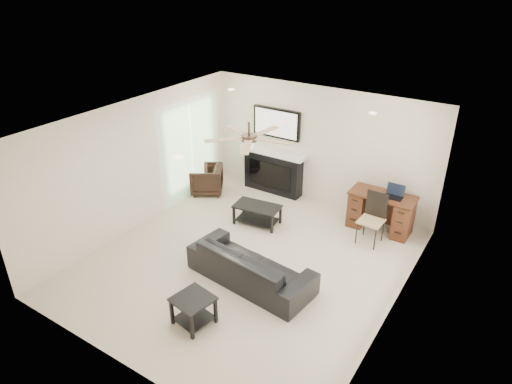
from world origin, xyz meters
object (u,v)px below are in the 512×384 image
sofa (251,265)px  fireplace_unit (273,152)px  armchair (207,179)px  coffee_table (257,215)px  desk (381,212)px

sofa → fireplace_unit: size_ratio=1.11×
sofa → armchair: 3.37m
coffee_table → fireplace_unit: (-0.48, 1.39, 0.75)m
fireplace_unit → sofa: bearing=-65.2°
sofa → coffee_table: (-0.90, 1.60, -0.11)m
armchair → desk: desk is taller
sofa → coffee_table: sofa is taller
fireplace_unit → desk: 2.67m
coffee_table → armchair: bearing=154.9°
sofa → armchair: size_ratio=3.07×
sofa → fireplace_unit: 3.36m
sofa → armchair: armchair is taller
coffee_table → desk: 2.39m
armchair → desk: size_ratio=0.57×
desk → coffee_table: bearing=-152.4°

